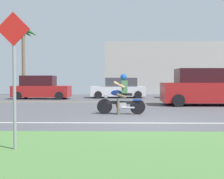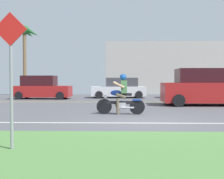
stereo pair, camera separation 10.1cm
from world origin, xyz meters
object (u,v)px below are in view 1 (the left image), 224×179
at_px(motorcyclist, 121,97).
at_px(suv_nearby, 208,88).
at_px(parked_car_2, 190,88).
at_px(palm_tree_0, 23,37).
at_px(parked_car_1, 118,88).
at_px(street_sign, 14,68).
at_px(parked_car_0, 41,88).

xyz_separation_m(motorcyclist, suv_nearby, (4.76, 4.15, 0.28)).
bearing_deg(suv_nearby, parked_car_2, 83.88).
height_order(motorcyclist, palm_tree_0, palm_tree_0).
bearing_deg(motorcyclist, parked_car_1, 90.50).
relative_size(motorcyclist, parked_car_2, 0.46).
relative_size(suv_nearby, street_sign, 1.95).
bearing_deg(street_sign, parked_car_0, 103.76).
relative_size(motorcyclist, palm_tree_0, 0.31).
bearing_deg(parked_car_0, motorcyclist, -57.81).
relative_size(motorcyclist, parked_car_1, 0.45).
distance_m(parked_car_0, parked_car_1, 5.86).
bearing_deg(parked_car_0, street_sign, -76.24).
distance_m(parked_car_1, street_sign, 16.71).
height_order(parked_car_0, palm_tree_0, palm_tree_0).
xyz_separation_m(palm_tree_0, street_sign, (6.60, -19.96, -3.67)).
xyz_separation_m(suv_nearby, parked_car_2, (0.70, 6.48, -0.22)).
distance_m(suv_nearby, parked_car_1, 8.10).
relative_size(parked_car_2, palm_tree_0, 0.66).
bearing_deg(palm_tree_0, motorcyclist, -58.25).
xyz_separation_m(parked_car_0, palm_tree_0, (-2.90, 4.85, 4.47)).
xyz_separation_m(motorcyclist, palm_tree_0, (-8.67, 14.02, 4.58)).
relative_size(motorcyclist, street_sign, 0.74).
distance_m(suv_nearby, palm_tree_0, 17.21).
xyz_separation_m(parked_car_2, street_sign, (-7.53, -16.58, 0.84)).
relative_size(parked_car_0, parked_car_1, 0.97).
relative_size(palm_tree_0, street_sign, 2.43).
relative_size(parked_car_0, parked_car_2, 0.99).
bearing_deg(street_sign, motorcyclist, 70.78).
bearing_deg(parked_car_2, parked_car_0, -172.59).
height_order(parked_car_0, street_sign, street_sign).
height_order(suv_nearby, parked_car_0, suv_nearby).
bearing_deg(parked_car_1, motorcyclist, -89.50).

